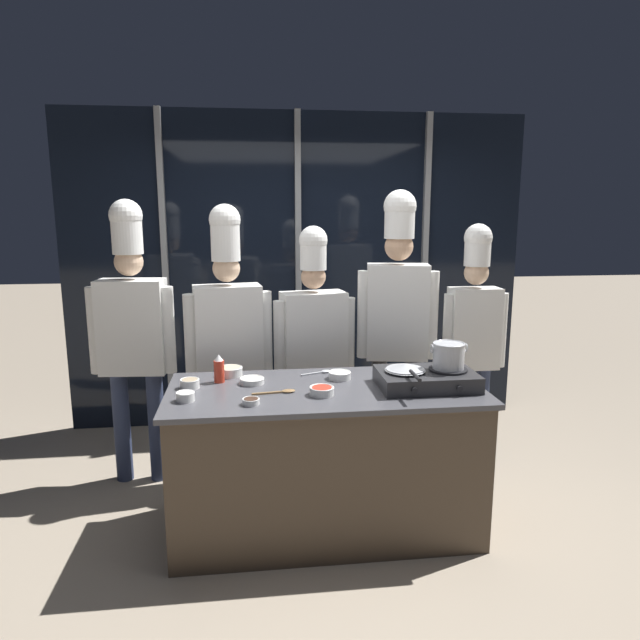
# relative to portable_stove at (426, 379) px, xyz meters

# --- Properties ---
(ground_plane) EXTENTS (24.00, 24.00, 0.00)m
(ground_plane) POSITION_rel_portable_stove_xyz_m (-0.58, 0.06, -0.93)
(ground_plane) COLOR gray
(window_wall_back) EXTENTS (3.97, 0.09, 2.70)m
(window_wall_back) POSITION_rel_portable_stove_xyz_m (-0.58, 1.88, 0.42)
(window_wall_back) COLOR black
(window_wall_back) RESTS_ON ground_plane
(demo_counter) EXTENTS (1.81, 0.82, 0.88)m
(demo_counter) POSITION_rel_portable_stove_xyz_m (-0.58, 0.06, -0.49)
(demo_counter) COLOR #4C3D2D
(demo_counter) RESTS_ON ground_plane
(portable_stove) EXTENTS (0.55, 0.39, 0.11)m
(portable_stove) POSITION_rel_portable_stove_xyz_m (0.00, 0.00, 0.00)
(portable_stove) COLOR #28282B
(portable_stove) RESTS_ON demo_counter
(frying_pan) EXTENTS (0.23, 0.40, 0.04)m
(frying_pan) POSITION_rel_portable_stove_xyz_m (-0.13, -0.01, 0.07)
(frying_pan) COLOR #ADAFB5
(frying_pan) RESTS_ON portable_stove
(stock_pot) EXTENTS (0.21, 0.19, 0.15)m
(stock_pot) POSITION_rel_portable_stove_xyz_m (0.13, 0.00, 0.14)
(stock_pot) COLOR #B7BABF
(stock_pot) RESTS_ON portable_stove
(squeeze_bottle_chili) EXTENTS (0.06, 0.06, 0.17)m
(squeeze_bottle_chili) POSITION_rel_portable_stove_xyz_m (-1.20, 0.24, 0.03)
(squeeze_bottle_chili) COLOR red
(squeeze_bottle_chili) RESTS_ON demo_counter
(prep_bowl_rice) EXTENTS (0.10, 0.10, 0.05)m
(prep_bowl_rice) POSITION_rel_portable_stove_xyz_m (-1.36, -0.08, -0.02)
(prep_bowl_rice) COLOR white
(prep_bowl_rice) RESTS_ON demo_counter
(prep_bowl_garlic) EXTENTS (0.14, 0.14, 0.05)m
(prep_bowl_garlic) POSITION_rel_portable_stove_xyz_m (-0.47, 0.22, -0.02)
(prep_bowl_garlic) COLOR white
(prep_bowl_garlic) RESTS_ON demo_counter
(prep_bowl_soy_glaze) EXTENTS (0.09, 0.09, 0.03)m
(prep_bowl_soy_glaze) POSITION_rel_portable_stove_xyz_m (-1.01, -0.18, -0.03)
(prep_bowl_soy_glaze) COLOR white
(prep_bowl_soy_glaze) RESTS_ON demo_counter
(prep_bowl_ginger) EXTENTS (0.15, 0.15, 0.06)m
(prep_bowl_ginger) POSITION_rel_portable_stove_xyz_m (-1.13, 0.36, -0.02)
(prep_bowl_ginger) COLOR white
(prep_bowl_ginger) RESTS_ON demo_counter
(prep_bowl_onion) EXTENTS (0.15, 0.15, 0.04)m
(prep_bowl_onion) POSITION_rel_portable_stove_xyz_m (-1.00, 0.19, -0.03)
(prep_bowl_onion) COLOR white
(prep_bowl_onion) RESTS_ON demo_counter
(prep_bowl_chili_flakes) EXTENTS (0.14, 0.14, 0.05)m
(prep_bowl_chili_flakes) POSITION_rel_portable_stove_xyz_m (-0.62, -0.07, -0.02)
(prep_bowl_chili_flakes) COLOR white
(prep_bowl_chili_flakes) RESTS_ON demo_counter
(prep_bowl_mushrooms) EXTENTS (0.11, 0.11, 0.05)m
(prep_bowl_mushrooms) POSITION_rel_portable_stove_xyz_m (-1.36, 0.14, -0.02)
(prep_bowl_mushrooms) COLOR white
(prep_bowl_mushrooms) RESTS_ON demo_counter
(serving_spoon_slotted) EXTENTS (0.25, 0.06, 0.02)m
(serving_spoon_slotted) POSITION_rel_portable_stove_xyz_m (-0.83, -0.00, -0.04)
(serving_spoon_slotted) COLOR olive
(serving_spoon_slotted) RESTS_ON demo_counter
(serving_spoon_solid) EXTENTS (0.20, 0.10, 0.02)m
(serving_spoon_solid) POSITION_rel_portable_stove_xyz_m (-0.57, 0.35, -0.04)
(serving_spoon_solid) COLOR #B2B5BA
(serving_spoon_solid) RESTS_ON demo_counter
(chef_head) EXTENTS (0.58, 0.26, 1.96)m
(chef_head) POSITION_rel_portable_stove_xyz_m (-1.80, 0.83, 0.19)
(chef_head) COLOR #2D3856
(chef_head) RESTS_ON ground_plane
(chef_sous) EXTENTS (0.59, 0.29, 1.93)m
(chef_sous) POSITION_rel_portable_stove_xyz_m (-1.16, 0.78, 0.15)
(chef_sous) COLOR #4C4C51
(chef_sous) RESTS_ON ground_plane
(chef_line) EXTENTS (0.58, 0.30, 1.78)m
(chef_line) POSITION_rel_portable_stove_xyz_m (-0.56, 0.85, 0.08)
(chef_line) COLOR #232326
(chef_line) RESTS_ON ground_plane
(chef_pastry) EXTENTS (0.56, 0.30, 2.03)m
(chef_pastry) POSITION_rel_portable_stove_xyz_m (0.04, 0.83, 0.26)
(chef_pastry) COLOR #4C4C51
(chef_pastry) RESTS_ON ground_plane
(chef_apprentice) EXTENTS (0.48, 0.20, 1.79)m
(chef_apprentice) POSITION_rel_portable_stove_xyz_m (0.61, 0.84, 0.14)
(chef_apprentice) COLOR #2D3856
(chef_apprentice) RESTS_ON ground_plane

